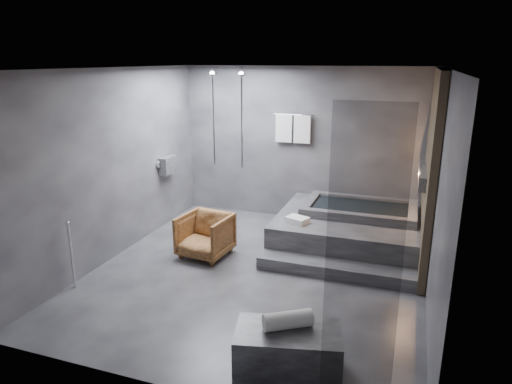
% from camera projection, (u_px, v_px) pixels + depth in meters
% --- Properties ---
extents(room, '(5.00, 5.04, 2.82)m').
position_uv_depth(room, '(291.00, 151.00, 6.08)').
color(room, '#2A2A2D').
rests_on(room, ground).
extents(tub_deck, '(2.20, 2.00, 0.50)m').
position_uv_depth(tub_deck, '(348.00, 230.00, 7.39)').
color(tub_deck, '#2F2F31').
rests_on(tub_deck, ground).
extents(tub_step, '(2.20, 0.36, 0.18)m').
position_uv_depth(tub_step, '(335.00, 269.00, 6.36)').
color(tub_step, '#2F2F31').
rests_on(tub_step, ground).
extents(concrete_bench, '(1.10, 0.76, 0.45)m').
position_uv_depth(concrete_bench, '(288.00, 351.00, 4.36)').
color(concrete_bench, '#2E2E31').
rests_on(concrete_bench, ground).
extents(driftwood_chair, '(0.79, 0.80, 0.66)m').
position_uv_depth(driftwood_chair, '(205.00, 235.00, 6.94)').
color(driftwood_chair, '#4C2A13').
rests_on(driftwood_chair, ground).
extents(rolled_towel, '(0.49, 0.40, 0.17)m').
position_uv_depth(rolled_towel, '(288.00, 320.00, 4.32)').
color(rolled_towel, white).
rests_on(rolled_towel, concrete_bench).
extents(deck_towel, '(0.38, 0.33, 0.09)m').
position_uv_depth(deck_towel, '(297.00, 220.00, 6.99)').
color(deck_towel, white).
rests_on(deck_towel, tub_deck).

